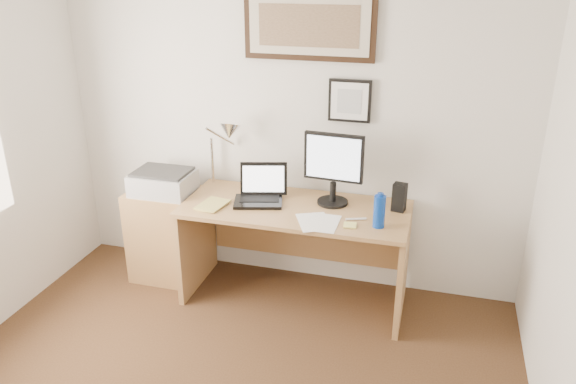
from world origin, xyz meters
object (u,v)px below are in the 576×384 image
(lcd_monitor, at_px, (333,165))
(laptop, at_px, (260,193))
(printer, at_px, (163,182))
(desk, at_px, (298,231))
(water_bottle, at_px, (379,212))
(book, at_px, (202,203))
(side_cabinet, at_px, (165,234))

(lcd_monitor, bearing_deg, laptop, -170.37)
(laptop, distance_m, printer, 0.77)
(desk, bearing_deg, laptop, -169.99)
(water_bottle, relative_size, desk, 0.14)
(book, relative_size, desk, 0.15)
(water_bottle, bearing_deg, printer, 173.24)
(book, distance_m, laptop, 0.42)
(side_cabinet, xyz_separation_m, desk, (1.07, 0.04, 0.15))
(side_cabinet, distance_m, desk, 1.08)
(book, height_order, lcd_monitor, lcd_monitor)
(side_cabinet, xyz_separation_m, book, (0.42, -0.18, 0.39))
(lcd_monitor, height_order, printer, lcd_monitor)
(side_cabinet, relative_size, laptop, 1.87)
(desk, bearing_deg, water_bottle, -22.39)
(side_cabinet, bearing_deg, laptop, -0.89)
(side_cabinet, height_order, book, book)
(book, xyz_separation_m, printer, (-0.38, 0.16, 0.06))
(water_bottle, distance_m, book, 1.26)
(water_bottle, height_order, lcd_monitor, lcd_monitor)
(laptop, distance_m, lcd_monitor, 0.57)
(desk, bearing_deg, printer, -176.97)
(water_bottle, distance_m, printer, 1.65)
(laptop, relative_size, lcd_monitor, 0.75)
(laptop, bearing_deg, desk, 10.01)
(side_cabinet, height_order, desk, desk)
(water_bottle, bearing_deg, laptop, 167.03)
(desk, distance_m, lcd_monitor, 0.58)
(water_bottle, height_order, desk, water_bottle)
(side_cabinet, bearing_deg, printer, -30.68)
(desk, relative_size, lcd_monitor, 3.08)
(water_bottle, bearing_deg, desk, 157.61)
(water_bottle, relative_size, printer, 0.50)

